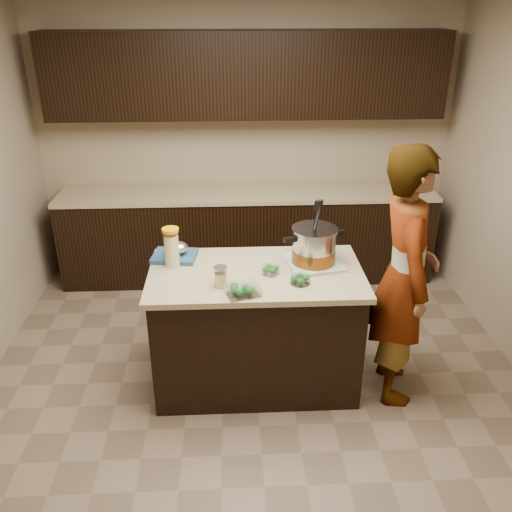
# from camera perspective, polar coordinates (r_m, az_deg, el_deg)

# --- Properties ---
(ground_plane) EXTENTS (4.00, 4.00, 0.00)m
(ground_plane) POSITION_cam_1_polar(r_m,az_deg,el_deg) (4.17, 0.00, -12.74)
(ground_plane) COLOR brown
(ground_plane) RESTS_ON ground
(room_shell) EXTENTS (4.04, 4.04, 2.72)m
(room_shell) POSITION_cam_1_polar(r_m,az_deg,el_deg) (3.38, 0.00, 10.68)
(room_shell) COLOR tan
(room_shell) RESTS_ON ground
(back_cabinets) EXTENTS (3.60, 0.63, 2.33)m
(back_cabinets) POSITION_cam_1_polar(r_m,az_deg,el_deg) (5.27, -0.93, 7.44)
(back_cabinets) COLOR black
(back_cabinets) RESTS_ON ground
(island) EXTENTS (1.46, 0.81, 0.90)m
(island) POSITION_cam_1_polar(r_m,az_deg,el_deg) (3.90, 0.00, -7.53)
(island) COLOR black
(island) RESTS_ON ground
(dish_towel) EXTENTS (0.42, 0.42, 0.02)m
(dish_towel) POSITION_cam_1_polar(r_m,az_deg,el_deg) (3.80, 6.04, -0.69)
(dish_towel) COLOR #5F8E65
(dish_towel) RESTS_ON island
(stock_pot) EXTENTS (0.44, 0.39, 0.45)m
(stock_pot) POSITION_cam_1_polar(r_m,az_deg,el_deg) (3.75, 6.12, 0.89)
(stock_pot) COLOR #B7B7BC
(stock_pot) RESTS_ON dish_towel
(lemonade_pitcher) EXTENTS (0.15, 0.15, 0.28)m
(lemonade_pitcher) POSITION_cam_1_polar(r_m,az_deg,el_deg) (3.75, -8.87, 0.75)
(lemonade_pitcher) COLOR #D7CB83
(lemonade_pitcher) RESTS_ON island
(mason_jar) EXTENTS (0.11, 0.11, 0.15)m
(mason_jar) POSITION_cam_1_polar(r_m,az_deg,el_deg) (3.48, -3.75, -2.24)
(mason_jar) COLOR #D7CB83
(mason_jar) RESTS_ON island
(broccoli_tub_left) EXTENTS (0.12, 0.12, 0.06)m
(broccoli_tub_left) POSITION_cam_1_polar(r_m,az_deg,el_deg) (3.64, 1.55, -1.53)
(broccoli_tub_left) COLOR silver
(broccoli_tub_left) RESTS_ON island
(broccoli_tub_right) EXTENTS (0.17, 0.17, 0.06)m
(broccoli_tub_right) POSITION_cam_1_polar(r_m,az_deg,el_deg) (3.53, 4.66, -2.49)
(broccoli_tub_right) COLOR silver
(broccoli_tub_right) RESTS_ON island
(broccoli_tub_rect) EXTENTS (0.24, 0.20, 0.07)m
(broccoli_tub_rect) POSITION_cam_1_polar(r_m,az_deg,el_deg) (3.39, -1.38, -3.60)
(broccoli_tub_rect) COLOR silver
(broccoli_tub_rect) RESTS_ON island
(blue_tray) EXTENTS (0.33, 0.28, 0.12)m
(blue_tray) POSITION_cam_1_polar(r_m,az_deg,el_deg) (3.89, -8.45, 0.33)
(blue_tray) COLOR navy
(blue_tray) RESTS_ON island
(person) EXTENTS (0.49, 0.69, 1.80)m
(person) POSITION_cam_1_polar(r_m,az_deg,el_deg) (3.73, 15.32, -2.19)
(person) COLOR gray
(person) RESTS_ON ground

